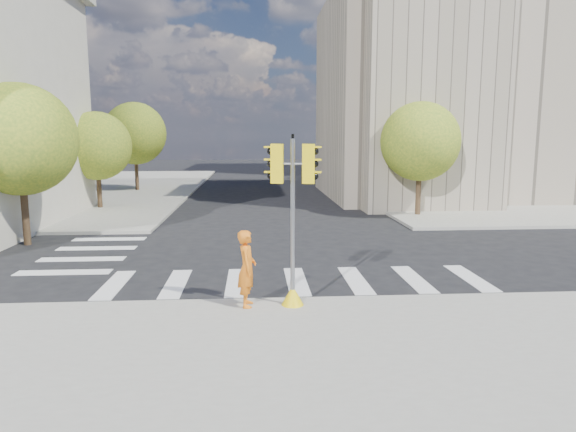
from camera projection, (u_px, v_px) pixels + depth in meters
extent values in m
plane|color=black|center=(294.00, 265.00, 17.47)|extent=(160.00, 160.00, 0.00)
cube|color=gray|center=(500.00, 186.00, 44.43)|extent=(28.00, 40.00, 0.15)
cube|color=gray|center=(24.00, 189.00, 41.75)|extent=(28.00, 40.00, 0.15)
cube|color=gray|center=(506.00, 99.00, 37.24)|extent=(26.00, 14.00, 14.00)
cube|color=gray|center=(420.00, 93.00, 31.78)|extent=(8.00, 8.00, 14.00)
cube|color=#9EA0A3|center=(459.00, 41.00, 58.03)|extent=(20.00, 18.00, 30.00)
cylinder|color=#382616|center=(25.00, 215.00, 20.52)|extent=(0.28, 0.28, 2.45)
sphere|color=#466E1F|center=(19.00, 140.00, 20.06)|extent=(4.40, 4.40, 4.40)
cylinder|color=#382616|center=(99.00, 192.00, 30.40)|extent=(0.28, 0.28, 2.17)
sphere|color=#466E1F|center=(97.00, 146.00, 29.99)|extent=(4.00, 4.00, 4.00)
cylinder|color=#382616|center=(137.00, 175.00, 40.23)|extent=(0.28, 0.28, 2.62)
sphere|color=#466E1F|center=(135.00, 133.00, 39.73)|extent=(4.80, 4.80, 4.80)
cylinder|color=#382616|center=(418.00, 195.00, 27.65)|extent=(0.28, 0.28, 2.38)
sphere|color=#466E1F|center=(420.00, 141.00, 27.21)|extent=(4.20, 4.20, 4.20)
cylinder|color=#382616|center=(369.00, 177.00, 39.47)|extent=(0.28, 0.28, 2.52)
sphere|color=#466E1F|center=(370.00, 136.00, 38.99)|extent=(4.60, 4.60, 4.60)
cylinder|color=#382616|center=(342.00, 168.00, 51.31)|extent=(0.28, 0.28, 2.27)
sphere|color=#466E1F|center=(342.00, 141.00, 50.89)|extent=(4.00, 4.00, 4.00)
cylinder|color=black|center=(407.00, 139.00, 31.17)|extent=(0.12, 0.12, 8.00)
cube|color=black|center=(410.00, 71.00, 30.55)|extent=(0.35, 0.18, 0.22)
cylinder|color=black|center=(360.00, 138.00, 44.97)|extent=(0.12, 0.12, 8.00)
cube|color=black|center=(361.00, 92.00, 44.35)|extent=(0.35, 0.18, 0.22)
cone|color=yellow|center=(293.00, 295.00, 12.85)|extent=(0.56, 0.56, 0.50)
cylinder|color=gray|center=(293.00, 224.00, 12.57)|extent=(0.11, 0.11, 4.14)
cylinder|color=black|center=(293.00, 136.00, 12.24)|extent=(0.07, 0.07, 0.12)
cylinder|color=gray|center=(293.00, 164.00, 12.34)|extent=(0.90, 0.19, 0.06)
cube|color=yellow|center=(277.00, 164.00, 12.37)|extent=(0.33, 0.26, 0.95)
cube|color=yellow|center=(309.00, 164.00, 12.31)|extent=(0.33, 0.26, 0.95)
imported|color=orange|center=(247.00, 268.00, 12.66)|extent=(0.47, 0.71, 1.92)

